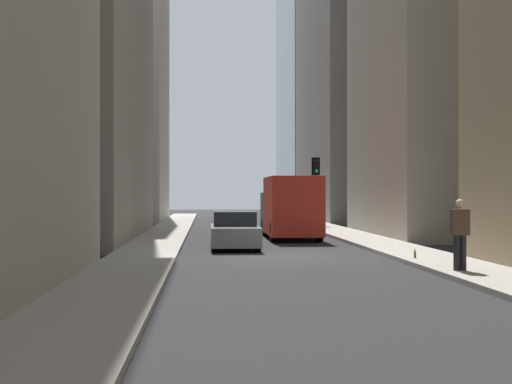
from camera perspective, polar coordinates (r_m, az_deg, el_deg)
ground_plane at (r=23.23m, az=2.05°, el=-5.30°), size 135.00×135.00×0.00m
sidewalk_right at (r=23.19m, az=-9.12°, el=-5.13°), size 90.00×2.20×0.14m
sidewalk_left at (r=24.12m, az=12.79°, el=-4.94°), size 90.00×2.20×0.14m
building_left_far at (r=57.51m, az=9.49°, el=13.88°), size 17.82×10.50×31.98m
building_right_far at (r=55.23m, az=-12.67°, el=11.26°), size 12.35×10.00×25.97m
delivery_truck at (r=32.56m, az=2.77°, el=-1.24°), size 6.46×2.25×2.84m
hatchback_grey at (r=26.62m, az=-1.76°, el=-3.20°), size 4.30×1.78×1.42m
traffic_light_midblock at (r=43.39m, az=4.90°, el=1.37°), size 0.43×0.52×4.18m
pedestrian at (r=18.59m, az=16.21°, el=-3.09°), size 0.26×0.44×1.81m
discarded_bottle at (r=21.93m, az=12.77°, el=-4.95°), size 0.07×0.07×0.27m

